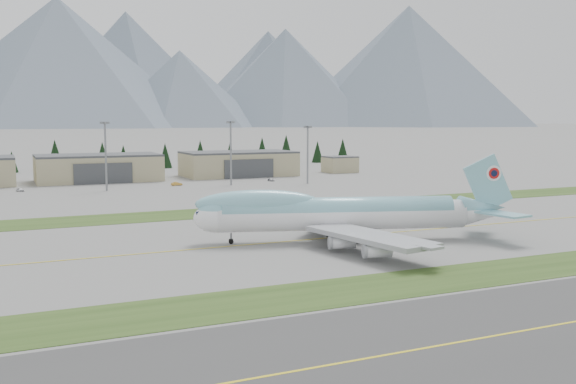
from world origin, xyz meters
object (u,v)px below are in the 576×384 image
boeing_747_freighter (339,213)px  service_vehicle_c (271,181)px  service_vehicle_a (20,191)px  hangar_right (239,164)px  hangar_center (98,168)px  service_vehicle_b (177,186)px

boeing_747_freighter → service_vehicle_c: boeing_747_freighter is taller
service_vehicle_c → service_vehicle_a: bearing=174.1°
hangar_right → service_vehicle_a: hangar_right is taller
boeing_747_freighter → service_vehicle_a: bearing=131.4°
service_vehicle_a → service_vehicle_c: (93.67, -0.53, 0.00)m
hangar_center → service_vehicle_b: hangar_center is taller
service_vehicle_c → boeing_747_freighter: bearing=-112.2°
boeing_747_freighter → service_vehicle_b: bearing=108.1°
hangar_center → service_vehicle_a: 41.92m
hangar_right → service_vehicle_a: 94.82m
service_vehicle_b → service_vehicle_a: bearing=79.0°
boeing_747_freighter → service_vehicle_a: (-56.32, 125.35, -5.81)m
boeing_747_freighter → hangar_right: boeing_747_freighter is taller
hangar_center → service_vehicle_a: size_ratio=13.17×
service_vehicle_b → service_vehicle_c: size_ratio=1.04×
hangar_right → service_vehicle_c: 29.69m
boeing_747_freighter → hangar_right: 157.54m
service_vehicle_b → service_vehicle_c: 39.39m
service_vehicle_c → hangar_center: bearing=149.9°
boeing_747_freighter → service_vehicle_c: bearing=90.5°
hangar_center → service_vehicle_c: (63.39, -29.00, -5.39)m
hangar_right → service_vehicle_a: size_ratio=13.17×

